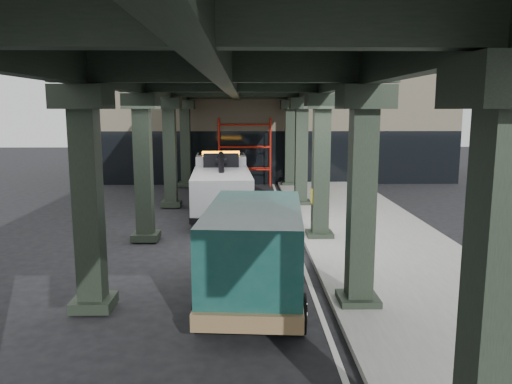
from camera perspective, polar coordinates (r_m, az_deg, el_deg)
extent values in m
plane|color=black|center=(15.44, -1.33, -7.48)|extent=(90.00, 90.00, 0.00)
cube|color=gray|center=(17.91, 13.30, -5.10)|extent=(5.00, 40.00, 0.15)
cube|color=silver|center=(17.44, 4.30, -5.49)|extent=(0.12, 38.00, 0.01)
cube|color=black|center=(5.77, 25.78, -11.79)|extent=(0.55, 0.55, 5.00)
cube|color=black|center=(11.25, 11.96, -0.98)|extent=(0.55, 0.55, 5.00)
cube|color=black|center=(11.07, 12.36, 10.55)|extent=(1.10, 1.10, 0.50)
cube|color=black|center=(11.88, 11.57, -12.05)|extent=(0.90, 0.90, 0.24)
cube|color=black|center=(17.08, 7.42, 2.67)|extent=(0.55, 0.55, 5.00)
cube|color=black|center=(16.97, 7.58, 10.23)|extent=(1.10, 1.10, 0.50)
cube|color=black|center=(17.51, 7.26, -4.89)|extent=(0.90, 0.90, 0.24)
cube|color=black|center=(23.00, 5.19, 4.44)|extent=(0.55, 0.55, 5.00)
cube|color=black|center=(22.92, 5.28, 10.05)|extent=(1.10, 1.10, 0.50)
cube|color=black|center=(23.32, 5.11, -1.25)|extent=(0.90, 0.90, 0.24)
cube|color=black|center=(28.95, 3.88, 5.49)|extent=(0.55, 0.55, 5.00)
cube|color=black|center=(28.89, 3.93, 9.94)|extent=(1.10, 1.10, 0.50)
cube|color=black|center=(29.21, 3.83, 0.94)|extent=(0.90, 0.90, 0.24)
cube|color=black|center=(11.48, -18.63, -1.06)|extent=(0.55, 0.55, 5.00)
cube|color=black|center=(11.31, -19.24, 10.22)|extent=(1.10, 1.10, 0.50)
cube|color=black|center=(12.10, -18.04, -11.93)|extent=(0.90, 0.90, 0.24)
cube|color=black|center=(17.24, -12.73, 2.57)|extent=(0.55, 0.55, 5.00)
cube|color=black|center=(17.12, -13.01, 10.07)|extent=(1.10, 1.10, 0.50)
cube|color=black|center=(17.66, -12.46, -4.92)|extent=(0.90, 0.90, 0.24)
cube|color=black|center=(23.12, -9.80, 4.37)|extent=(0.55, 0.55, 5.00)
cube|color=black|center=(23.03, -9.96, 9.95)|extent=(1.10, 1.10, 0.50)
cube|color=black|center=(23.43, -9.64, -1.29)|extent=(0.90, 0.90, 0.24)
cube|color=black|center=(29.05, -8.05, 5.43)|extent=(0.55, 0.55, 5.00)
cube|color=black|center=(28.98, -8.16, 9.87)|extent=(1.10, 1.10, 0.50)
cube|color=black|center=(29.30, -7.95, 0.90)|extent=(0.90, 0.90, 0.24)
cube|color=black|center=(17.00, 7.64, 12.93)|extent=(0.35, 32.00, 1.10)
cube|color=black|center=(17.15, -13.11, 12.74)|extent=(0.35, 32.00, 1.10)
cube|color=black|center=(16.81, -2.79, 13.04)|extent=(0.35, 32.00, 1.10)
cube|color=black|center=(16.87, -2.81, 15.41)|extent=(7.40, 32.00, 0.30)
cube|color=#C6B793|center=(34.83, 2.03, 8.64)|extent=(22.00, 10.00, 8.00)
cylinder|color=red|center=(29.82, -4.19, 4.63)|extent=(0.08, 0.08, 4.00)
cylinder|color=red|center=(29.02, -4.27, 4.50)|extent=(0.08, 0.08, 4.00)
cylinder|color=red|center=(29.81, 1.60, 4.66)|extent=(0.08, 0.08, 4.00)
cylinder|color=red|center=(29.02, 1.68, 4.52)|extent=(0.08, 0.08, 4.00)
cylinder|color=red|center=(29.88, -1.29, 2.74)|extent=(3.00, 0.08, 0.08)
cylinder|color=red|center=(29.75, -1.30, 5.23)|extent=(3.00, 0.08, 0.08)
cylinder|color=red|center=(29.68, -1.30, 7.73)|extent=(3.00, 0.08, 0.08)
cube|color=black|center=(21.44, -3.96, -0.83)|extent=(1.35, 7.29, 0.24)
cube|color=silver|center=(23.75, -4.02, 2.19)|extent=(2.39, 2.44, 1.74)
cube|color=silver|center=(24.82, -4.02, 1.37)|extent=(2.31, 0.80, 0.87)
cube|color=black|center=(23.93, -4.03, 3.41)|extent=(2.19, 1.37, 0.82)
cube|color=silver|center=(20.23, -3.95, 0.36)|extent=(2.58, 4.95, 1.35)
cube|color=orange|center=(23.45, -4.04, 4.47)|extent=(1.75, 0.36, 0.15)
cube|color=black|center=(22.03, -4.02, 3.64)|extent=(1.58, 0.66, 0.58)
cylinder|color=black|center=(20.32, -3.98, 2.47)|extent=(0.41, 3.39, 1.30)
cube|color=black|center=(18.00, -3.87, -3.92)|extent=(0.36, 1.37, 0.17)
cube|color=black|center=(17.36, -3.85, -4.59)|extent=(1.56, 0.32, 0.17)
cylinder|color=black|center=(24.20, -6.51, -0.03)|extent=(0.39, 1.08, 1.06)
cylinder|color=silver|center=(24.20, -6.51, -0.03)|extent=(0.41, 0.60, 0.58)
cylinder|color=black|center=(24.20, -1.47, 0.03)|extent=(0.39, 1.08, 1.06)
cylinder|color=silver|center=(24.20, -1.47, 0.03)|extent=(0.41, 0.60, 0.58)
cylinder|color=black|center=(21.06, -6.84, -1.46)|extent=(0.39, 1.08, 1.06)
cylinder|color=silver|center=(21.06, -6.84, -1.46)|extent=(0.41, 0.60, 0.58)
cylinder|color=black|center=(21.07, -1.05, -1.39)|extent=(0.39, 1.08, 1.06)
cylinder|color=silver|center=(21.07, -1.05, -1.39)|extent=(0.41, 0.60, 0.58)
cylinder|color=black|center=(19.83, -7.00, -2.15)|extent=(0.39, 1.08, 1.06)
cylinder|color=silver|center=(19.83, -7.00, -2.15)|extent=(0.41, 0.60, 0.58)
cylinder|color=black|center=(19.84, -0.84, -2.07)|extent=(0.39, 1.08, 1.06)
cylinder|color=silver|center=(19.84, -0.84, -2.07)|extent=(0.41, 0.60, 0.58)
cube|color=#113F3A|center=(14.26, 0.47, -4.97)|extent=(2.12, 1.25, 0.90)
cube|color=#113F3A|center=(11.52, -0.18, -6.44)|extent=(2.43, 4.63, 1.94)
cube|color=olive|center=(12.13, -0.07, -9.54)|extent=(2.55, 5.72, 0.35)
cube|color=black|center=(13.69, 0.40, -2.16)|extent=(1.97, 0.58, 0.83)
cube|color=black|center=(11.68, -0.10, -3.69)|extent=(2.39, 3.73, 0.55)
cube|color=silver|center=(14.87, 0.57, -5.95)|extent=(1.99, 0.27, 0.30)
cylinder|color=black|center=(14.43, -3.52, -6.98)|extent=(0.34, 0.85, 0.84)
cylinder|color=silver|center=(14.43, -3.52, -6.98)|extent=(0.35, 0.48, 0.46)
cylinder|color=black|center=(14.34, 4.47, -7.10)|extent=(0.34, 0.85, 0.84)
cylinder|color=silver|center=(14.34, 4.47, -7.10)|extent=(0.35, 0.48, 0.46)
cylinder|color=black|center=(10.53, -6.24, -13.40)|extent=(0.34, 0.85, 0.84)
cylinder|color=silver|center=(10.53, -6.24, -13.40)|extent=(0.35, 0.48, 0.46)
cylinder|color=black|center=(10.40, 4.95, -13.67)|extent=(0.34, 0.85, 0.84)
cylinder|color=silver|center=(10.40, 4.95, -13.67)|extent=(0.35, 0.48, 0.46)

